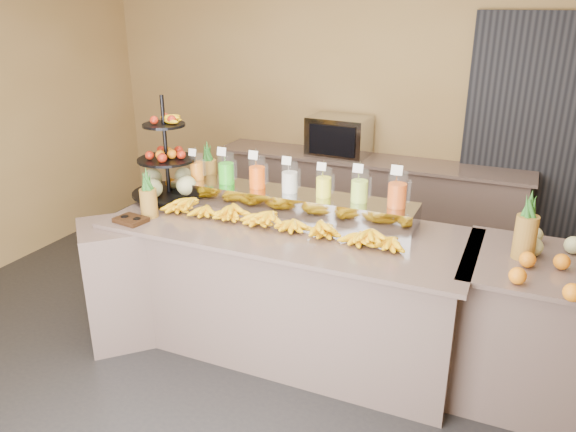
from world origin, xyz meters
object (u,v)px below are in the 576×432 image
Objects in this scene: pitcher_tray at (290,202)px; condiment_caddy at (131,220)px; right_fruit_pile at (553,261)px; banana_heap at (275,218)px; oven_warmer at (339,136)px; fruit_stand at (171,173)px.

pitcher_tray reaches higher than condiment_caddy.
right_fruit_pile is at bearing -10.72° from pitcher_tray.
banana_heap is 3.18× the size of oven_warmer.
fruit_stand reaches higher than oven_warmer.
fruit_stand is at bearing 167.87° from banana_heap.
oven_warmer is at bearing 72.51° from condiment_caddy.
oven_warmer reaches higher than banana_heap.
banana_heap is 2.32× the size of fruit_stand.
banana_heap is 8.78× the size of condiment_caddy.
right_fruit_pile is at bearing -43.65° from oven_warmer.
banana_heap is (0.03, -0.31, -0.01)m from pitcher_tray.
condiment_caddy is (-0.95, -0.33, -0.05)m from banana_heap.
right_fruit_pile reaches higher than pitcher_tray.
fruit_stand is 1.92m from oven_warmer.
condiment_caddy is 0.36× the size of oven_warmer.
pitcher_tray is at bearing 95.06° from banana_heap.
pitcher_tray is at bearing -81.16° from oven_warmer.
oven_warmer is (-0.23, 1.98, 0.13)m from banana_heap.
condiment_caddy is at bearing -145.33° from pitcher_tray.
oven_warmer reaches higher than right_fruit_pile.
banana_heap is at bearing -84.94° from pitcher_tray.
right_fruit_pile is (1.75, -0.33, 0.01)m from pitcher_tray.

